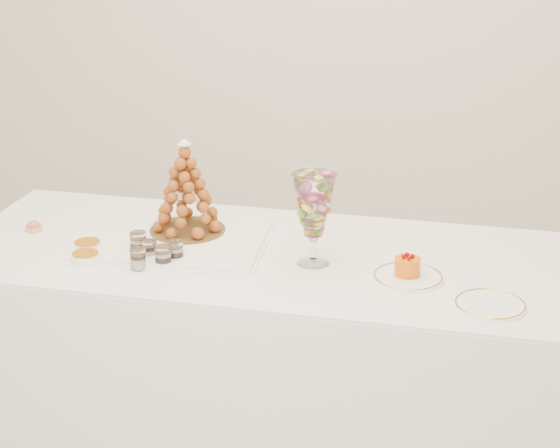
# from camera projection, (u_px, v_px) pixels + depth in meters

# --- Properties ---
(buffet_table) EXTENTS (2.18, 0.91, 0.82)m
(buffet_table) POSITION_uv_depth(u_px,v_px,m) (264.00, 358.00, 3.36)
(buffet_table) COLOR white
(buffet_table) RESTS_ON ground
(lace_tray) EXTENTS (0.65, 0.50, 0.02)m
(lace_tray) POSITION_uv_depth(u_px,v_px,m) (174.00, 240.00, 3.29)
(lace_tray) COLOR white
(lace_tray) RESTS_ON buffet_table
(macaron_vase) EXTENTS (0.14, 0.14, 0.31)m
(macaron_vase) POSITION_uv_depth(u_px,v_px,m) (314.00, 206.00, 3.05)
(macaron_vase) COLOR white
(macaron_vase) RESTS_ON buffet_table
(cake_plate) EXTENTS (0.23, 0.23, 0.01)m
(cake_plate) POSITION_uv_depth(u_px,v_px,m) (408.00, 277.00, 3.01)
(cake_plate) COLOR white
(cake_plate) RESTS_ON buffet_table
(spare_plate) EXTENTS (0.22, 0.22, 0.01)m
(spare_plate) POSITION_uv_depth(u_px,v_px,m) (490.00, 305.00, 2.82)
(spare_plate) COLOR white
(spare_plate) RESTS_ON buffet_table
(pink_tart) EXTENTS (0.06, 0.06, 0.04)m
(pink_tart) POSITION_uv_depth(u_px,v_px,m) (34.00, 226.00, 3.40)
(pink_tart) COLOR tan
(pink_tart) RESTS_ON buffet_table
(verrine_a) EXTENTS (0.06, 0.06, 0.08)m
(verrine_a) POSITION_uv_depth(u_px,v_px,m) (138.00, 243.00, 3.19)
(verrine_a) COLOR white
(verrine_a) RESTS_ON buffet_table
(verrine_b) EXTENTS (0.06, 0.06, 0.07)m
(verrine_b) POSITION_uv_depth(u_px,v_px,m) (150.00, 250.00, 3.14)
(verrine_b) COLOR white
(verrine_b) RESTS_ON buffet_table
(verrine_c) EXTENTS (0.06, 0.06, 0.07)m
(verrine_c) POSITION_uv_depth(u_px,v_px,m) (175.00, 252.00, 3.12)
(verrine_c) COLOR white
(verrine_c) RESTS_ON buffet_table
(verrine_d) EXTENTS (0.06, 0.06, 0.07)m
(verrine_d) POSITION_uv_depth(u_px,v_px,m) (138.00, 259.00, 3.07)
(verrine_d) COLOR white
(verrine_d) RESTS_ON buffet_table
(verrine_e) EXTENTS (0.07, 0.07, 0.07)m
(verrine_e) POSITION_uv_depth(u_px,v_px,m) (163.00, 257.00, 3.08)
(verrine_e) COLOR white
(verrine_e) RESTS_ON buffet_table
(ramekin_back) EXTENTS (0.10, 0.10, 0.03)m
(ramekin_back) POSITION_uv_depth(u_px,v_px,m) (87.00, 246.00, 3.22)
(ramekin_back) COLOR white
(ramekin_back) RESTS_ON buffet_table
(ramekin_front) EXTENTS (0.10, 0.10, 0.03)m
(ramekin_front) POSITION_uv_depth(u_px,v_px,m) (86.00, 258.00, 3.13)
(ramekin_front) COLOR white
(ramekin_front) RESTS_ON buffet_table
(croquembouche) EXTENTS (0.27, 0.27, 0.34)m
(croquembouche) POSITION_uv_depth(u_px,v_px,m) (186.00, 187.00, 3.29)
(croquembouche) COLOR brown
(croquembouche) RESTS_ON lace_tray
(mousse_cake) EXTENTS (0.08, 0.08, 0.07)m
(mousse_cake) POSITION_uv_depth(u_px,v_px,m) (407.00, 266.00, 3.00)
(mousse_cake) COLOR #E35D0A
(mousse_cake) RESTS_ON cake_plate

